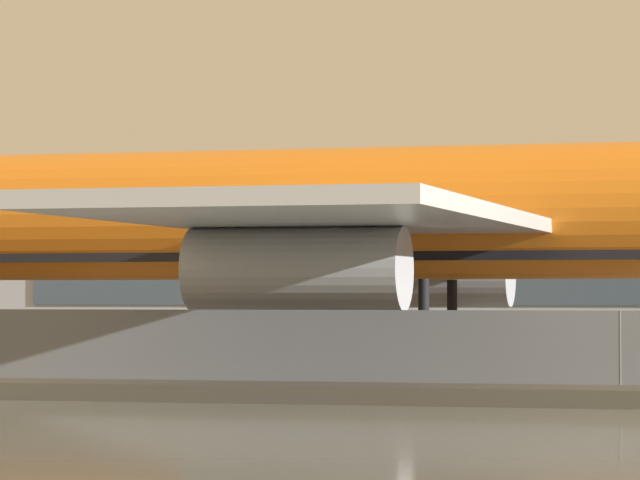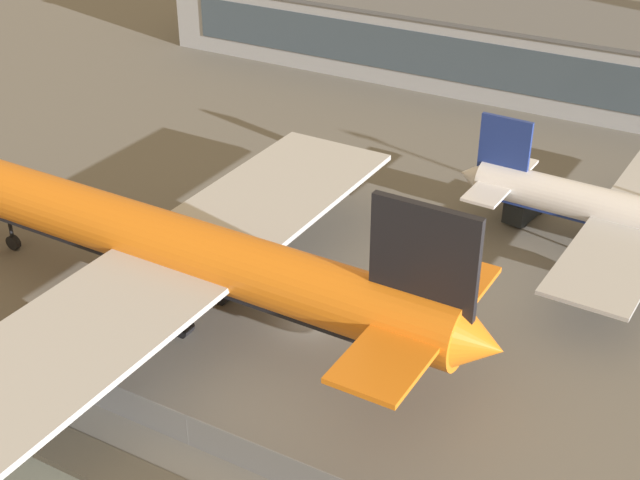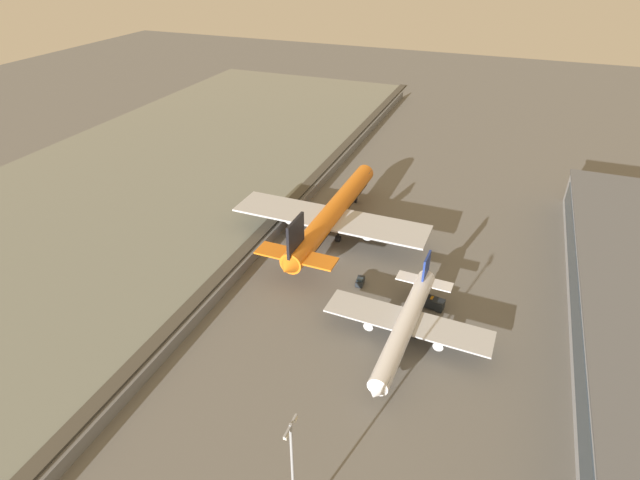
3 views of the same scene
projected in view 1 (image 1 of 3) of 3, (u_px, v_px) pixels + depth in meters
The scene contains 3 objects.
shoreline_seawall at pixel (605, 397), 51.14m from camera, with size 320.00×3.00×0.50m.
perimeter_fence at pixel (620, 354), 55.53m from camera, with size 280.00×0.10×2.57m.
cargo_jet_orange at pixel (369, 219), 70.37m from camera, with size 57.00×49.09×15.44m.
Camera 1 is at (5.10, -72.09, 3.06)m, focal length 105.00 mm.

